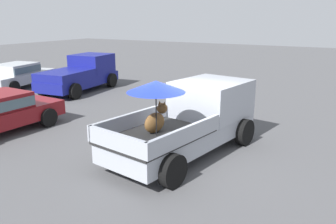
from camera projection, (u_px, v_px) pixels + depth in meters
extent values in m
plane|color=#4C4C4F|center=(183.00, 154.00, 9.84)|extent=(80.00, 80.00, 0.00)
cylinder|color=black|center=(191.00, 120.00, 11.64)|extent=(0.84, 0.41, 0.80)
cylinder|color=black|center=(244.00, 132.00, 10.44)|extent=(0.84, 0.41, 0.80)
cylinder|color=black|center=(113.00, 150.00, 9.02)|extent=(0.84, 0.41, 0.80)
cylinder|color=black|center=(172.00, 171.00, 7.83)|extent=(0.84, 0.41, 0.80)
cube|color=#9EA3AD|center=(184.00, 135.00, 9.69)|extent=(5.23, 2.60, 0.50)
cube|color=#9EA3AD|center=(211.00, 98.00, 10.52)|extent=(2.38, 2.18, 1.08)
cube|color=#4C606B|center=(228.00, 87.00, 11.22)|extent=(0.34, 1.71, 0.64)
cube|color=black|center=(157.00, 136.00, 8.75)|extent=(3.07, 2.28, 0.06)
cube|color=#9EA3AD|center=(131.00, 121.00, 9.25)|extent=(2.78, 0.56, 0.40)
cube|color=#9EA3AD|center=(186.00, 135.00, 8.13)|extent=(2.78, 0.56, 0.40)
cube|color=#9EA3AD|center=(117.00, 142.00, 7.68)|extent=(0.40, 1.83, 0.40)
ellipsoid|color=brown|center=(155.00, 123.00, 8.86)|extent=(0.72, 0.43, 0.52)
sphere|color=brown|center=(162.00, 108.00, 9.00)|extent=(0.32, 0.32, 0.28)
cone|color=brown|center=(160.00, 103.00, 9.01)|extent=(0.10, 0.10, 0.12)
cone|color=brown|center=(164.00, 104.00, 8.91)|extent=(0.10, 0.10, 0.12)
cylinder|color=black|center=(156.00, 113.00, 8.54)|extent=(0.03, 0.03, 1.15)
cone|color=#1E33B7|center=(156.00, 86.00, 8.36)|extent=(1.66, 1.66, 0.28)
cylinder|color=black|center=(83.00, 78.00, 19.83)|extent=(0.78, 0.34, 0.76)
cylinder|color=black|center=(112.00, 80.00, 19.11)|extent=(0.78, 0.34, 0.76)
cylinder|color=black|center=(43.00, 88.00, 16.99)|extent=(0.78, 0.34, 0.76)
cylinder|color=black|center=(75.00, 91.00, 16.27)|extent=(0.78, 0.34, 0.76)
cube|color=navy|center=(79.00, 81.00, 18.00)|extent=(4.97, 2.32, 0.50)
cube|color=navy|center=(92.00, 63.00, 18.87)|extent=(2.09, 2.00, 1.00)
cube|color=navy|center=(66.00, 75.00, 17.00)|extent=(2.88, 2.09, 0.40)
cylinder|color=black|center=(22.00, 77.00, 20.43)|extent=(0.69, 0.35, 0.66)
cylinder|color=black|center=(48.00, 79.00, 19.90)|extent=(0.69, 0.35, 0.66)
cylinder|color=black|center=(14.00, 87.00, 17.43)|extent=(0.69, 0.35, 0.66)
cube|color=#ADB2B7|center=(18.00, 78.00, 18.87)|extent=(4.56, 2.57, 0.52)
cube|color=#ADB2B7|center=(16.00, 69.00, 18.65)|extent=(2.37, 1.98, 0.56)
cube|color=#4C606B|center=(16.00, 69.00, 18.65)|extent=(2.33, 2.05, 0.32)
cylinder|color=black|center=(17.00, 111.00, 13.09)|extent=(0.67, 0.24, 0.66)
cylinder|color=black|center=(48.00, 117.00, 12.21)|extent=(0.67, 0.24, 0.66)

